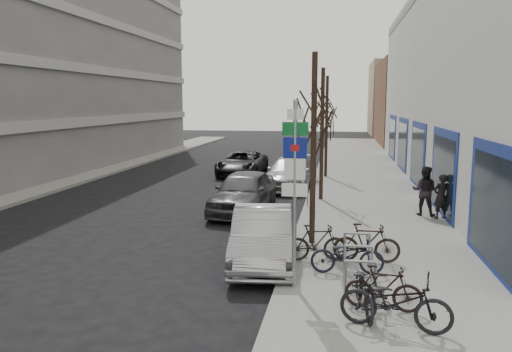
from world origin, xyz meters
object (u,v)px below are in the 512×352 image
(meter_front, at_px, (295,220))
(meter_mid, at_px, (308,187))
(bike_rack, at_px, (358,259))
(tree_near, at_px, (314,104))
(meter_back, at_px, (315,168))
(parked_car_front, at_px, (262,236))
(parked_car_mid, at_px, (244,192))
(tree_mid, at_px, (323,103))
(bike_mid_curb, at_px, (347,252))
(bike_near_right, at_px, (383,288))
(lane_car, at_px, (242,163))
(highway_sign_pole, at_px, (295,183))
(pedestrian_near, at_px, (441,196))
(bike_far_inner, at_px, (367,243))
(bike_near_left, at_px, (365,285))
(parked_car_back, at_px, (290,173))
(bike_far_curb, at_px, (396,297))
(tree_far, at_px, (327,102))
(pedestrian_far, at_px, (424,190))
(bike_mid_inner, at_px, (317,242))

(meter_front, bearing_deg, meter_mid, 90.00)
(bike_rack, distance_m, tree_near, 4.66)
(meter_back, distance_m, parked_car_front, 12.09)
(bike_rack, bearing_deg, meter_mid, 101.80)
(tree_near, xyz_separation_m, parked_car_mid, (-2.80, 4.18, -3.31))
(tree_mid, distance_m, meter_front, 7.70)
(bike_mid_curb, bearing_deg, parked_car_mid, 25.74)
(bike_near_right, xyz_separation_m, lane_car, (-6.36, 18.19, 0.08))
(parked_car_front, bearing_deg, meter_mid, 76.34)
(tree_near, bearing_deg, lane_car, 109.04)
(highway_sign_pole, distance_m, bike_near_right, 2.77)
(parked_car_mid, height_order, pedestrian_near, pedestrian_near)
(bike_rack, bearing_deg, bike_far_inner, 79.47)
(highway_sign_pole, xyz_separation_m, bike_near_left, (1.47, -1.10, -1.77))
(tree_near, bearing_deg, parked_car_back, 99.21)
(bike_near_left, relative_size, pedestrian_near, 1.13)
(tree_near, xyz_separation_m, bike_far_curb, (1.77, -5.27, -3.35))
(pedestrian_near, bearing_deg, lane_car, -73.32)
(tree_mid, xyz_separation_m, meter_back, (-0.45, 4.00, -3.19))
(meter_mid, xyz_separation_m, bike_mid_curb, (1.41, -7.47, -0.24))
(tree_far, height_order, meter_back, tree_far)
(tree_mid, distance_m, tree_far, 6.50)
(bike_near_left, height_order, pedestrian_near, pedestrian_near)
(bike_rack, height_order, meter_back, meter_back)
(tree_far, relative_size, pedestrian_far, 3.08)
(meter_back, bearing_deg, lane_car, 143.14)
(tree_near, relative_size, tree_far, 1.00)
(tree_near, bearing_deg, meter_back, 92.45)
(lane_car, bearing_deg, bike_far_curb, -68.91)
(bike_far_curb, bearing_deg, lane_car, 29.45)
(bike_rack, relative_size, tree_near, 0.41)
(meter_front, distance_m, bike_mid_curb, 2.44)
(tree_mid, height_order, lane_car, tree_mid)
(bike_rack, xyz_separation_m, bike_near_right, (0.42, -1.58, -0.05))
(parked_car_mid, distance_m, pedestrian_far, 6.53)
(meter_front, xyz_separation_m, bike_mid_curb, (1.41, -1.97, -0.24))
(tree_mid, distance_m, bike_far_inner, 8.87)
(highway_sign_pole, relative_size, tree_near, 0.76)
(meter_front, relative_size, bike_far_curb, 0.65)
(bike_near_left, distance_m, bike_mid_inner, 3.18)
(bike_far_curb, height_order, pedestrian_near, pedestrian_near)
(bike_rack, height_order, bike_near_right, bike_near_right)
(meter_front, distance_m, lane_car, 14.84)
(lane_car, bearing_deg, tree_near, -68.77)
(tree_near, distance_m, meter_front, 3.26)
(highway_sign_pole, relative_size, parked_car_back, 0.83)
(bike_rack, distance_m, bike_far_curb, 2.44)
(tree_near, xyz_separation_m, meter_back, (-0.45, 10.50, -3.19))
(bike_near_left, xyz_separation_m, bike_mid_inner, (-1.06, 3.00, -0.06))
(tree_near, xyz_separation_m, bike_near_left, (1.27, -4.61, -3.42))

